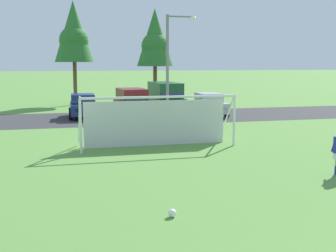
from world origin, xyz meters
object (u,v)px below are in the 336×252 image
at_px(parked_car_slot_center_left, 165,98).
at_px(parked_car_slot_far_left, 83,106).
at_px(street_lamp, 170,70).
at_px(parked_car_slot_left, 132,103).
at_px(soccer_goal, 157,120).
at_px(parked_car_slot_center, 209,104).
at_px(soccer_ball, 172,213).

bearing_deg(parked_car_slot_center_left, parked_car_slot_far_left, 177.53).
relative_size(parked_car_slot_center_left, street_lamp, 0.70).
distance_m(parked_car_slot_far_left, parked_car_slot_center_left, 6.20).
xyz_separation_m(parked_car_slot_far_left, parked_car_slot_left, (3.43, -1.46, 0.24)).
xyz_separation_m(soccer_goal, parked_car_slot_center_left, (3.30, 11.87, 0.05)).
bearing_deg(parked_car_slot_center_left, parked_car_slot_center, -16.19).
bearing_deg(soccer_ball, parked_car_slot_far_left, 92.95).
relative_size(parked_car_slot_far_left, street_lamp, 0.61).
height_order(parked_car_slot_far_left, parked_car_slot_center_left, parked_car_slot_center_left).
distance_m(parked_car_slot_left, parked_car_slot_center_left, 3.00).
xyz_separation_m(soccer_ball, parked_car_slot_center, (8.24, 20.65, 0.77)).
relative_size(soccer_goal, parked_car_slot_left, 1.58).
xyz_separation_m(soccer_ball, parked_car_slot_far_left, (-1.13, 21.85, 0.77)).
xyz_separation_m(soccer_goal, parked_car_slot_far_left, (-2.88, 12.14, -0.42)).
relative_size(parked_car_slot_left, parked_car_slot_center_left, 0.98).
distance_m(soccer_goal, parked_car_slot_center_left, 12.32).
distance_m(parked_car_slot_left, parked_car_slot_center, 5.96).
bearing_deg(soccer_goal, soccer_ball, -100.22).
height_order(soccer_ball, soccer_goal, soccer_goal).
relative_size(soccer_goal, parked_car_slot_far_left, 1.76).
bearing_deg(soccer_ball, soccer_goal, 79.78).
bearing_deg(parked_car_slot_center, soccer_goal, -120.68).
bearing_deg(parked_car_slot_center, parked_car_slot_center_left, 163.81).
bearing_deg(soccer_ball, parked_car_slot_left, 83.57).
height_order(soccer_ball, parked_car_slot_left, parked_car_slot_left).
distance_m(parked_car_slot_far_left, parked_car_slot_left, 3.73).
distance_m(parked_car_slot_center_left, parked_car_slot_center, 3.36).
xyz_separation_m(soccer_goal, parked_car_slot_center, (6.49, 10.94, -0.42)).
bearing_deg(soccer_ball, parked_car_slot_center, 68.24).
bearing_deg(soccer_ball, parked_car_slot_center_left, 76.84).
xyz_separation_m(soccer_goal, parked_car_slot_left, (0.55, 10.68, -0.18)).
relative_size(parked_car_slot_center, street_lamp, 0.61).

